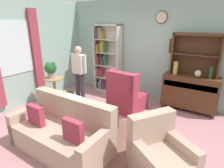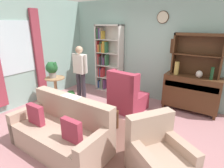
# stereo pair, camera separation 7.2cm
# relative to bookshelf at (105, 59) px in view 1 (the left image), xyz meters

# --- Properties ---
(ground_plane) EXTENTS (5.40, 4.60, 0.02)m
(ground_plane) POSITION_rel_bookshelf_xyz_m (1.25, -1.94, -1.06)
(ground_plane) COLOR #B27A7F
(wall_back) EXTENTS (5.00, 0.09, 2.80)m
(wall_back) POSITION_rel_bookshelf_xyz_m (1.25, 0.19, 0.35)
(wall_back) COLOR #93B7AD
(wall_back) RESTS_ON ground_plane
(wall_left) EXTENTS (0.16, 4.20, 2.80)m
(wall_left) POSITION_rel_bookshelf_xyz_m (-1.27, -1.97, 0.35)
(wall_left) COLOR #93B7AD
(wall_left) RESTS_ON ground_plane
(area_rug) EXTENTS (2.20, 1.65, 0.01)m
(area_rug) POSITION_rel_bookshelf_xyz_m (1.45, -2.24, -1.05)
(area_rug) COLOR brown
(area_rug) RESTS_ON ground_plane
(bookshelf) EXTENTS (0.90, 0.30, 2.10)m
(bookshelf) POSITION_rel_bookshelf_xyz_m (0.00, 0.00, 0.00)
(bookshelf) COLOR silver
(bookshelf) RESTS_ON ground_plane
(sideboard) EXTENTS (1.30, 0.45, 0.92)m
(sideboard) POSITION_rel_bookshelf_xyz_m (2.61, -0.08, -0.54)
(sideboard) COLOR #4C2D19
(sideboard) RESTS_ON ground_plane
(sideboard_hutch) EXTENTS (1.10, 0.26, 1.00)m
(sideboard_hutch) POSITION_rel_bookshelf_xyz_m (2.61, 0.03, 0.51)
(sideboard_hutch) COLOR #4C2D19
(sideboard_hutch) RESTS_ON sideboard
(vase_tall) EXTENTS (0.11, 0.11, 0.32)m
(vase_tall) POSITION_rel_bookshelf_xyz_m (2.22, -0.16, 0.03)
(vase_tall) COLOR tan
(vase_tall) RESTS_ON sideboard
(vase_round) EXTENTS (0.15, 0.15, 0.17)m
(vase_round) POSITION_rel_bookshelf_xyz_m (2.74, -0.15, -0.05)
(vase_round) COLOR beige
(vase_round) RESTS_ON sideboard
(bottle_wine) EXTENTS (0.07, 0.07, 0.29)m
(bottle_wine) POSITION_rel_bookshelf_xyz_m (3.00, -0.17, 0.01)
(bottle_wine) COLOR #194223
(bottle_wine) RESTS_ON sideboard
(couch_floral) EXTENTS (1.81, 0.87, 0.90)m
(couch_floral) POSITION_rel_bookshelf_xyz_m (1.03, -2.87, -0.74)
(couch_floral) COLOR tan
(couch_floral) RESTS_ON ground_plane
(armchair_floral) EXTENTS (1.07, 1.06, 0.88)m
(armchair_floral) POSITION_rel_bookshelf_xyz_m (2.67, -2.52, -0.76)
(armchair_floral) COLOR tan
(armchair_floral) RESTS_ON ground_plane
(wingback_chair) EXTENTS (0.85, 0.86, 1.05)m
(wingback_chair) POSITION_rel_bookshelf_xyz_m (1.26, -0.95, -0.67)
(wingback_chair) COLOR #A33347
(wingback_chair) RESTS_ON ground_plane
(plant_stand) EXTENTS (0.52, 0.52, 0.75)m
(plant_stand) POSITION_rel_bookshelf_xyz_m (-0.57, -1.63, -0.60)
(plant_stand) COLOR #A87F56
(plant_stand) RESTS_ON ground_plane
(potted_plant_large) EXTENTS (0.31, 0.31, 0.43)m
(potted_plant_large) POSITION_rel_bookshelf_xyz_m (-0.61, -1.66, -0.05)
(potted_plant_large) COLOR gray
(potted_plant_large) RESTS_ON plant_stand
(potted_plant_small) EXTENTS (0.23, 0.23, 0.31)m
(potted_plant_small) POSITION_rel_bookshelf_xyz_m (-0.35, -1.31, -0.87)
(potted_plant_small) COLOR #AD6B4C
(potted_plant_small) RESTS_ON ground_plane
(person_reading) EXTENTS (0.52, 0.20, 1.56)m
(person_reading) POSITION_rel_bookshelf_xyz_m (-0.13, -1.10, -0.15)
(person_reading) COLOR #38333D
(person_reading) RESTS_ON ground_plane
(coffee_table) EXTENTS (0.80, 0.50, 0.42)m
(coffee_table) POSITION_rel_bookshelf_xyz_m (1.14, -2.03, -0.70)
(coffee_table) COLOR #4C2D19
(coffee_table) RESTS_ON ground_plane
(book_stack) EXTENTS (0.20, 0.12, 0.05)m
(book_stack) POSITION_rel_bookshelf_xyz_m (1.13, -2.01, -0.61)
(book_stack) COLOR #3F3833
(book_stack) RESTS_ON coffee_table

